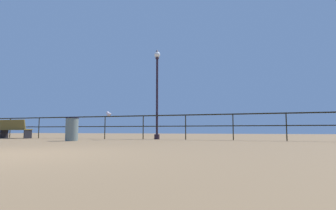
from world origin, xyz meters
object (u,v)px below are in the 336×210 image
Objects in this scene: bench_far_left at (14,128)px; trash_bin at (72,129)px; seagull_on_rail at (109,114)px; lamppost_center at (157,90)px.

bench_far_left is 1.94× the size of trash_bin.
seagull_on_rail is (4.78, 0.92, 0.67)m from bench_far_left.
lamppost_center is at bearing 3.33° from seagull_on_rail.
lamppost_center is at bearing 50.96° from trash_bin.
seagull_on_rail is at bearing -176.67° from lamppost_center.
trash_bin is at bearing -20.26° from bench_far_left.
seagull_on_rail is at bearing 91.84° from trash_bin.
bench_far_left reaches higher than trash_bin.
bench_far_left is at bearing -169.14° from seagull_on_rail.
seagull_on_rail reaches higher than trash_bin.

